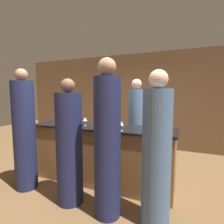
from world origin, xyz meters
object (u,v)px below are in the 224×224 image
(wine_bottle_1, at_px, (159,126))
(wine_bottle_0, at_px, (100,118))
(wine_bottle_2, at_px, (118,120))
(guest_3, at_px, (107,144))
(guest_0, at_px, (69,147))
(bartender, at_px, (136,127))
(guest_1, at_px, (24,134))
(guest_2, at_px, (156,155))

(wine_bottle_1, bearing_deg, wine_bottle_0, 156.11)
(wine_bottle_2, bearing_deg, guest_3, -77.63)
(wine_bottle_0, bearing_deg, guest_0, -90.69)
(guest_3, height_order, wine_bottle_1, guest_3)
(bartender, bearing_deg, guest_1, 45.08)
(guest_1, xyz_separation_m, wine_bottle_0, (0.94, 0.96, 0.20))
(guest_0, xyz_separation_m, guest_2, (1.24, 0.04, 0.04))
(guest_3, bearing_deg, bartender, 91.75)
(guest_0, distance_m, wine_bottle_2, 1.03)
(guest_0, distance_m, guest_1, 0.94)
(wine_bottle_0, bearing_deg, wine_bottle_1, -23.89)
(bartender, distance_m, wine_bottle_2, 0.72)
(wine_bottle_0, height_order, wine_bottle_2, wine_bottle_2)
(bartender, xyz_separation_m, wine_bottle_0, (-0.57, -0.56, 0.24))
(guest_2, distance_m, wine_bottle_1, 0.51)
(guest_3, distance_m, wine_bottle_1, 0.79)
(guest_3, xyz_separation_m, wine_bottle_0, (-0.62, 1.04, 0.18))
(bartender, relative_size, guest_3, 0.93)
(guest_3, bearing_deg, guest_1, 176.87)
(guest_1, bearing_deg, guest_2, 0.09)
(bartender, height_order, wine_bottle_2, bartender)
(guest_0, height_order, guest_1, guest_1)
(guest_3, bearing_deg, wine_bottle_1, 42.14)
(guest_2, bearing_deg, wine_bottle_0, 142.12)
(wine_bottle_0, xyz_separation_m, wine_bottle_1, (1.19, -0.53, 0.01))
(bartender, xyz_separation_m, wine_bottle_1, (0.62, -1.09, 0.26))
(bartender, bearing_deg, guest_2, 113.47)
(bartender, xyz_separation_m, wine_bottle_2, (-0.16, -0.66, 0.24))
(guest_3, height_order, wine_bottle_2, guest_3)
(guest_2, bearing_deg, bartender, 113.47)
(guest_2, xyz_separation_m, wine_bottle_2, (-0.81, 0.85, 0.26))
(bartender, height_order, guest_2, bartender)
(wine_bottle_0, xyz_separation_m, wine_bottle_2, (0.41, -0.10, -0.00))
(wine_bottle_0, distance_m, wine_bottle_1, 1.30)
(bartender, xyz_separation_m, guest_1, (-1.51, -1.52, 0.04))
(guest_0, height_order, wine_bottle_2, guest_0)
(guest_0, relative_size, guest_2, 0.97)
(wine_bottle_0, bearing_deg, guest_1, -134.62)
(guest_3, relative_size, wine_bottle_1, 6.83)
(guest_2, xyz_separation_m, wine_bottle_0, (-1.22, 0.95, 0.26))
(bartender, height_order, guest_3, guest_3)
(guest_0, bearing_deg, bartender, 69.50)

